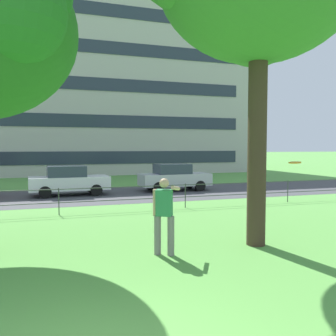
{
  "coord_description": "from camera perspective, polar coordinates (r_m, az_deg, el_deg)",
  "views": [
    {
      "loc": [
        -0.4,
        -3.72,
        2.52
      ],
      "look_at": [
        3.25,
        7.27,
        1.84
      ],
      "focal_mm": 39.15,
      "sensor_mm": 36.0,
      "label": 1
    }
  ],
  "objects": [
    {
      "name": "car_silver_center",
      "position": [
        21.02,
        0.95,
        -1.41
      ],
      "size": [
        4.02,
        1.85,
        1.54
      ],
      "color": "#B7BABF",
      "rests_on": "ground"
    },
    {
      "name": "apartment_building_background",
      "position": [
        40.12,
        -15.31,
        11.16
      ],
      "size": [
        36.6,
        15.93,
        16.12
      ],
      "color": "#B7B2AD",
      "rests_on": "ground"
    },
    {
      "name": "park_fence",
      "position": [
        14.12,
        -16.64,
        -4.31
      ],
      "size": [
        30.05,
        0.04,
        1.0
      ],
      "color": "#333833",
      "rests_on": "ground"
    },
    {
      "name": "frisbee",
      "position": [
        8.48,
        19.15,
        0.81
      ],
      "size": [
        0.35,
        0.35,
        0.04
      ],
      "color": "orange"
    },
    {
      "name": "person_thrower",
      "position": [
        8.54,
        -0.58,
        -7.1
      ],
      "size": [
        0.78,
        0.64,
        1.79
      ],
      "color": "slate",
      "rests_on": "ground"
    },
    {
      "name": "car_white_far_right",
      "position": [
        19.63,
        -15.19,
        -1.87
      ],
      "size": [
        4.06,
        1.93,
        1.54
      ],
      "color": "silver",
      "rests_on": "ground"
    },
    {
      "name": "street_strip",
      "position": [
        19.28,
        -17.08,
        -4.31
      ],
      "size": [
        80.0,
        6.88,
        0.01
      ],
      "primitive_type": "cube",
      "color": "#424247",
      "rests_on": "ground"
    }
  ]
}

